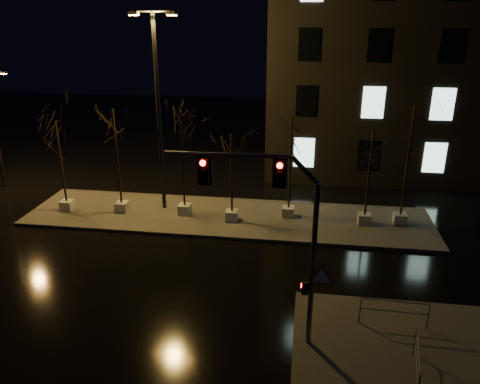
# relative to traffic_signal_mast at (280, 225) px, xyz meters

# --- Properties ---
(ground) EXTENTS (90.00, 90.00, 0.00)m
(ground) POSITION_rel_traffic_signal_mast_xyz_m (-3.44, 4.02, -4.45)
(ground) COLOR black
(ground) RESTS_ON ground
(median) EXTENTS (22.00, 5.00, 0.15)m
(median) POSITION_rel_traffic_signal_mast_xyz_m (-3.44, 10.02, -4.38)
(median) COLOR #4E4C46
(median) RESTS_ON ground
(sidewalk_corner) EXTENTS (7.00, 5.00, 0.15)m
(sidewalk_corner) POSITION_rel_traffic_signal_mast_xyz_m (4.06, 0.52, -4.38)
(sidewalk_corner) COLOR #4E4C46
(sidewalk_corner) RESTS_ON ground
(building) EXTENTS (25.00, 12.00, 15.00)m
(building) POSITION_rel_traffic_signal_mast_xyz_m (10.56, 22.02, 3.05)
(building) COLOR black
(building) RESTS_ON ground
(tree_0) EXTENTS (1.80, 1.80, 5.22)m
(tree_0) POSITION_rel_traffic_signal_mast_xyz_m (-12.50, 9.56, -0.34)
(tree_0) COLOR silver
(tree_0) RESTS_ON median
(tree_1) EXTENTS (1.80, 1.80, 5.91)m
(tree_1) POSITION_rel_traffic_signal_mast_xyz_m (-9.35, 9.78, 0.18)
(tree_1) COLOR silver
(tree_1) RESTS_ON median
(tree_2) EXTENTS (1.80, 1.80, 5.89)m
(tree_2) POSITION_rel_traffic_signal_mast_xyz_m (-5.78, 9.95, 0.17)
(tree_2) COLOR silver
(tree_2) RESTS_ON median
(tree_3) EXTENTS (1.80, 1.80, 4.84)m
(tree_3) POSITION_rel_traffic_signal_mast_xyz_m (-3.07, 9.48, -0.63)
(tree_3) COLOR silver
(tree_3) RESTS_ON median
(tree_4) EXTENTS (1.80, 1.80, 5.64)m
(tree_4) POSITION_rel_traffic_signal_mast_xyz_m (-0.10, 10.42, -0.03)
(tree_4) COLOR silver
(tree_4) RESTS_ON median
(tree_5) EXTENTS (1.80, 1.80, 5.14)m
(tree_5) POSITION_rel_traffic_signal_mast_xyz_m (3.90, 10.05, -0.40)
(tree_5) COLOR silver
(tree_5) RESTS_ON median
(tree_6) EXTENTS (1.80, 1.80, 6.41)m
(tree_6) POSITION_rel_traffic_signal_mast_xyz_m (5.76, 10.32, 0.56)
(tree_6) COLOR silver
(tree_6) RESTS_ON median
(traffic_signal_mast) EXTENTS (5.37, 0.31, 6.55)m
(traffic_signal_mast) POSITION_rel_traffic_signal_mast_xyz_m (0.00, 0.00, 0.00)
(traffic_signal_mast) COLOR #5A5E62
(traffic_signal_mast) RESTS_ON sidewalk_corner
(streetlight_main) EXTENTS (2.64, 0.72, 10.55)m
(streetlight_main) POSITION_rel_traffic_signal_mast_xyz_m (-7.17, 10.68, 1.78)
(streetlight_main) COLOR black
(streetlight_main) RESTS_ON median
(guard_rail_a) EXTENTS (2.38, 0.11, 1.02)m
(guard_rail_a) POSITION_rel_traffic_signal_mast_xyz_m (4.03, 1.37, -3.63)
(guard_rail_a) COLOR #5A5E62
(guard_rail_a) RESTS_ON sidewalk_corner
(guard_rail_b) EXTENTS (0.36, 2.12, 1.02)m
(guard_rail_b) POSITION_rel_traffic_signal_mast_xyz_m (4.30, -1.13, -3.65)
(guard_rail_b) COLOR #5A5E62
(guard_rail_b) RESTS_ON sidewalk_corner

